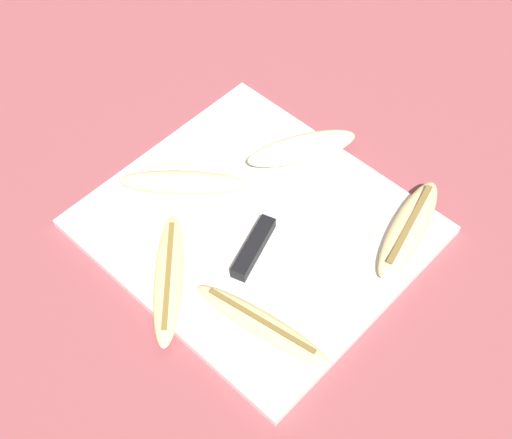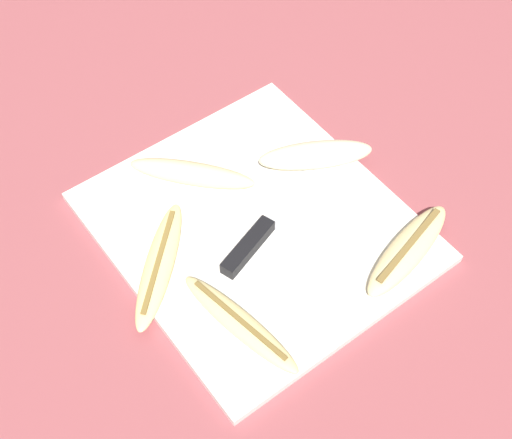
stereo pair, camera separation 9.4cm
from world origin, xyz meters
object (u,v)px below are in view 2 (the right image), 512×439
at_px(banana_golden_short, 159,264).
at_px(banana_spotted_left, 240,323).
at_px(banana_bright_far, 316,155).
at_px(banana_mellow_near, 408,250).
at_px(knife, 258,235).
at_px(banana_soft_right, 192,173).

xyz_separation_m(banana_golden_short, banana_spotted_left, (0.13, 0.03, -0.00)).
relative_size(banana_golden_short, banana_bright_far, 1.03).
distance_m(banana_golden_short, banana_mellow_near, 0.32).
distance_m(banana_bright_far, banana_mellow_near, 0.19).
xyz_separation_m(knife, banana_golden_short, (-0.04, -0.13, 0.00)).
relative_size(knife, banana_mellow_near, 1.24).
distance_m(knife, banana_bright_far, 0.15).
relative_size(knife, banana_golden_short, 1.36).
xyz_separation_m(banana_spotted_left, banana_bright_far, (-0.14, 0.24, 0.01)).
bearing_deg(banana_mellow_near, banana_bright_far, 179.09).
relative_size(banana_soft_right, banana_bright_far, 0.98).
height_order(banana_golden_short, banana_soft_right, banana_soft_right).
bearing_deg(knife, banana_mellow_near, 27.33).
height_order(banana_golden_short, banana_spotted_left, same).
bearing_deg(banana_spotted_left, banana_golden_short, -165.89).
bearing_deg(banana_soft_right, knife, 6.04).
height_order(banana_spotted_left, banana_bright_far, banana_bright_far).
xyz_separation_m(banana_golden_short, banana_soft_right, (-0.09, 0.11, 0.01)).
relative_size(banana_spotted_left, banana_bright_far, 1.18).
height_order(banana_golden_short, banana_bright_far, banana_bright_far).
bearing_deg(knife, banana_spotted_left, -65.15).
relative_size(banana_golden_short, banana_spotted_left, 0.87).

